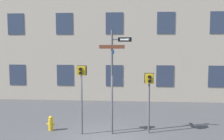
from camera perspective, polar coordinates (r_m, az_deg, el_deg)
ground_plane at (r=10.33m, az=-2.32°, el=-15.69°), size 60.00×60.00×0.00m
street_sign_pole at (r=10.42m, az=0.35°, el=-0.85°), size 1.34×0.76×4.40m
pedestrian_signal_left at (r=10.49m, az=-6.99°, el=-2.49°), size 0.40×0.40×2.92m
pedestrian_signal_right at (r=10.70m, az=8.49°, el=-3.64°), size 0.39×0.40×2.59m
fire_hydrant at (r=11.64m, az=-13.81°, el=-11.77°), size 0.37×0.21×0.66m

